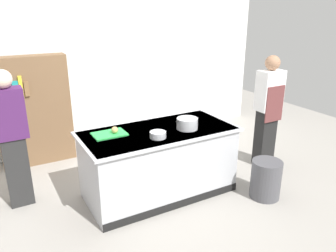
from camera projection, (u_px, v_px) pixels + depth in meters
ground_plane at (159, 192)px, 4.51m from camera, size 10.00×10.00×0.00m
back_wall at (102, 60)px, 5.73m from camera, size 6.40×0.12×3.00m
counter_island at (159, 161)px, 4.35m from camera, size 1.98×0.98×0.90m
cutting_board at (109, 134)px, 4.05m from camera, size 0.40×0.28×0.02m
onion at (115, 130)px, 4.04m from camera, size 0.08×0.08×0.08m
stock_pot at (187, 123)px, 4.24m from camera, size 0.34×0.27×0.14m
mixing_bowl at (158, 135)px, 3.95m from camera, size 0.20×0.20×0.08m
trash_bin at (266, 179)px, 4.33m from camera, size 0.39×0.39×0.51m
person_chef at (268, 109)px, 5.03m from camera, size 0.38×0.25×1.72m
person_guest at (12, 137)px, 3.97m from camera, size 0.38×0.24×1.72m
bookshelf at (34, 111)px, 5.13m from camera, size 1.10×0.31×1.70m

